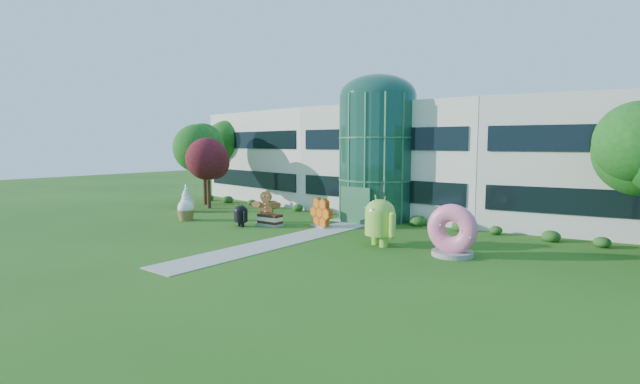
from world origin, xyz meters
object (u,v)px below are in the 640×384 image
Objects in this scene: android_green at (380,218)px; gingerbread at (266,207)px; android_black at (241,214)px; donut at (453,230)px.

android_green reaches higher than gingerbread.
android_black is (-11.28, -0.80, -0.72)m from android_green.
android_black is at bearing -152.67° from android_green.
android_green is 4.41m from donut.
donut is at bearing 26.82° from android_green.
donut is 15.57m from gingerbread.
gingerbread is (-15.50, 1.37, -0.21)m from donut.
android_green is at bearing 179.73° from donut.
android_green reaches higher than android_black.
android_green is 1.79× the size of android_black.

